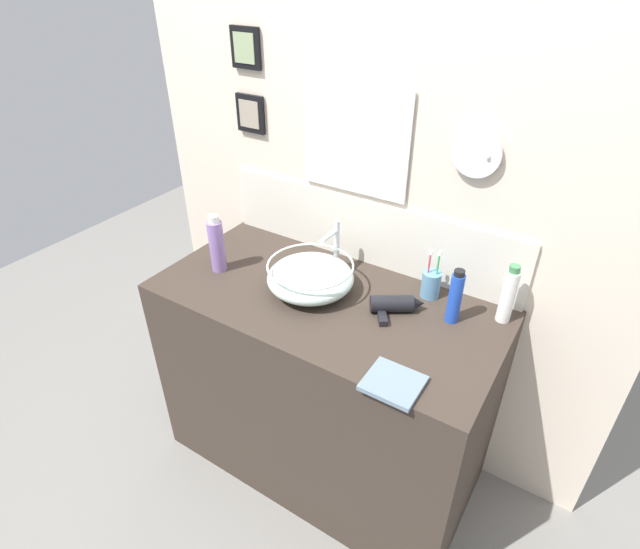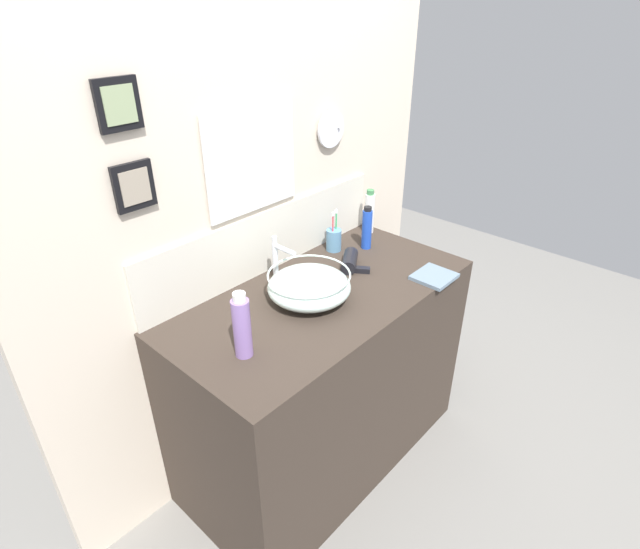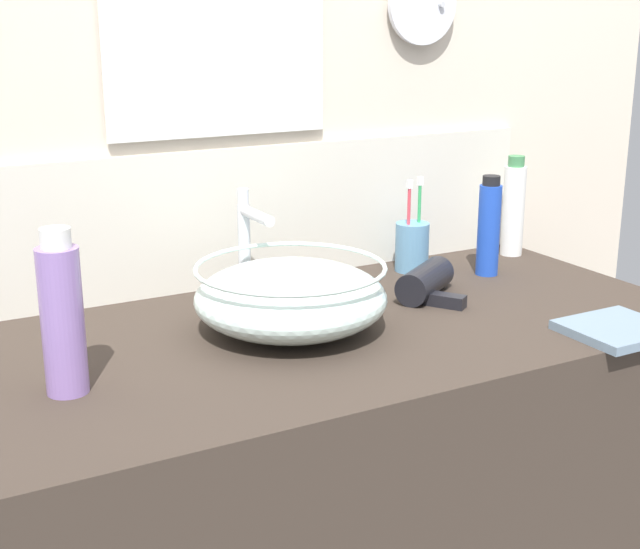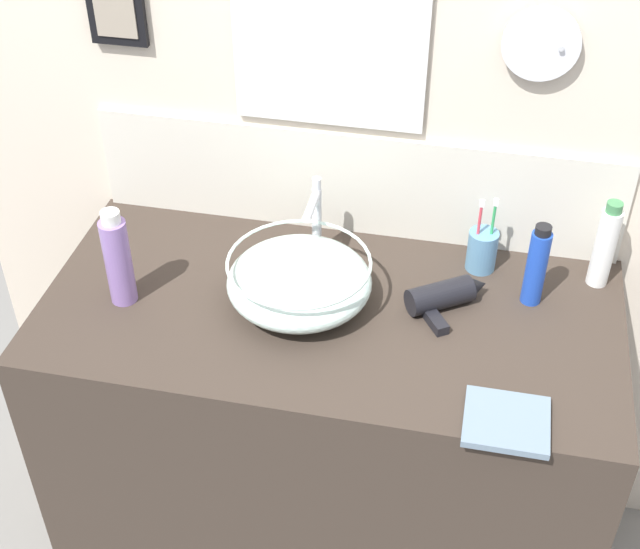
% 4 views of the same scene
% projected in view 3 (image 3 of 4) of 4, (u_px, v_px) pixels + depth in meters
% --- Properties ---
extents(back_panel, '(2.14, 0.09, 2.35)m').
position_uv_depth(back_panel, '(244.00, 163.00, 1.82)').
color(back_panel, beige).
rests_on(back_panel, ground).
extents(glass_bowl_sink, '(0.34, 0.34, 0.12)m').
position_uv_depth(glass_bowl_sink, '(291.00, 297.00, 1.55)').
color(glass_bowl_sink, silver).
rests_on(glass_bowl_sink, vanity_counter).
extents(faucet, '(0.02, 0.13, 0.22)m').
position_uv_depth(faucet, '(248.00, 239.00, 1.68)').
color(faucet, silver).
rests_on(faucet, vanity_counter).
extents(hair_drier, '(0.20, 0.20, 0.06)m').
position_uv_depth(hair_drier, '(429.00, 280.00, 1.76)').
color(hair_drier, black).
rests_on(hair_drier, vanity_counter).
extents(toothbrush_cup, '(0.07, 0.07, 0.20)m').
position_uv_depth(toothbrush_cup, '(412.00, 246.00, 1.92)').
color(toothbrush_cup, '#598CB2').
rests_on(toothbrush_cup, vanity_counter).
extents(spray_bottle, '(0.05, 0.05, 0.23)m').
position_uv_depth(spray_bottle, '(513.00, 208.00, 2.03)').
color(spray_bottle, white).
rests_on(spray_bottle, vanity_counter).
extents(soap_dispenser, '(0.06, 0.06, 0.25)m').
position_uv_depth(soap_dispenser, '(62.00, 317.00, 1.28)').
color(soap_dispenser, '#8C6BB2').
rests_on(soap_dispenser, vanity_counter).
extents(shampoo_bottle, '(0.05, 0.05, 0.21)m').
position_uv_depth(shampoo_bottle, '(489.00, 227.00, 1.88)').
color(shampoo_bottle, blue).
rests_on(shampoo_bottle, vanity_counter).
extents(hand_towel, '(0.17, 0.16, 0.02)m').
position_uv_depth(hand_towel, '(617.00, 330.00, 1.55)').
color(hand_towel, slate).
rests_on(hand_towel, vanity_counter).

